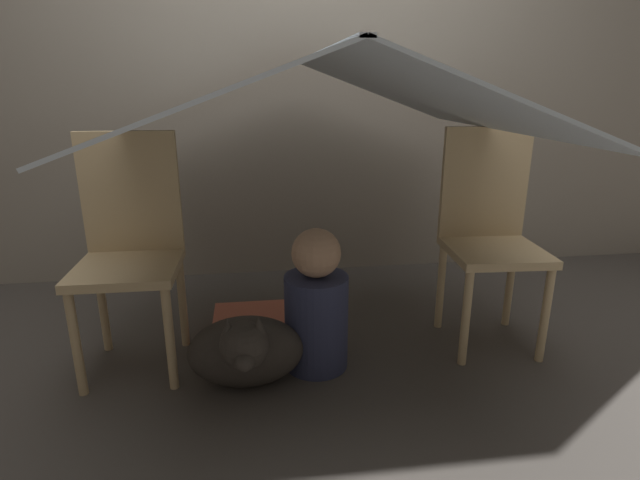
% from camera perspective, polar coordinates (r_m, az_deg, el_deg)
% --- Properties ---
extents(ground_plane, '(8.80, 8.80, 0.00)m').
position_cam_1_polar(ground_plane, '(2.19, 0.37, -14.22)').
color(ground_plane, '#47423D').
extents(wall_back, '(7.00, 0.05, 2.50)m').
position_cam_1_polar(wall_back, '(3.05, -2.94, 19.29)').
color(wall_back, gray).
rests_on(wall_back, ground_plane).
extents(chair_left, '(0.41, 0.41, 0.97)m').
position_cam_1_polar(chair_left, '(2.18, -20.90, -0.37)').
color(chair_left, '#D1B27F').
rests_on(chair_left, ground_plane).
extents(chair_right, '(0.42, 0.42, 0.97)m').
position_cam_1_polar(chair_right, '(2.37, 18.80, 1.20)').
color(chair_right, '#D1B27F').
rests_on(chair_right, ground_plane).
extents(sheet_canopy, '(1.56, 1.57, 0.30)m').
position_cam_1_polar(sheet_canopy, '(1.97, 0.00, 16.41)').
color(sheet_canopy, silver).
extents(person_front, '(0.26, 0.26, 0.61)m').
position_cam_1_polar(person_front, '(2.08, -0.43, -7.66)').
color(person_front, '#2D3351').
rests_on(person_front, ground_plane).
extents(dog, '(0.45, 0.42, 0.38)m').
position_cam_1_polar(dog, '(2.00, -8.49, -12.37)').
color(dog, '#332D28').
rests_on(dog, ground_plane).
extents(floor_cushion, '(0.45, 0.36, 0.10)m').
position_cam_1_polar(floor_cushion, '(2.43, -6.72, -9.71)').
color(floor_cushion, '#CC664C').
rests_on(floor_cushion, ground_plane).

